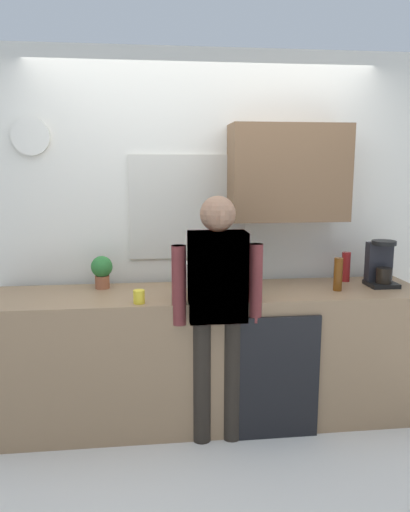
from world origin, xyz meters
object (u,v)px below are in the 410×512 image
cup_blue_mug (214,285)px  bottle_red_vinegar (346,267)px  cup_white_mug (195,289)px  cup_yellow_cup (139,297)px  person_at_sink (217,300)px  storage_canister (185,274)px  potted_plant (102,270)px  bottle_green_wine (250,268)px  bottle_amber_beer (338,274)px  person_guest (217,300)px  coffee_maker (381,265)px

cup_blue_mug → bottle_red_vinegar: bearing=10.7°
cup_blue_mug → cup_white_mug: bearing=-142.8°
cup_yellow_cup → person_at_sink: (0.49, -0.06, -0.02)m
bottle_red_vinegar → person_at_sink: person_at_sink is taller
cup_yellow_cup → person_at_sink: bearing=-7.2°
cup_yellow_cup → storage_canister: (0.32, 0.42, 0.04)m
storage_canister → cup_white_mug: bearing=-81.1°
bottle_red_vinegar → cup_blue_mug: bearing=-169.3°
potted_plant → person_at_sink: 0.90m
bottle_green_wine → bottle_amber_beer: bottle_green_wine is taller
potted_plant → person_guest: size_ratio=0.14×
storage_canister → bottle_green_wine: bearing=-18.1°
person_at_sink → person_guest: size_ratio=1.00×
person_guest → person_at_sink: bearing=-0.0°
person_at_sink → person_guest: (0.00, 0.00, 0.00)m
cup_blue_mug → cup_white_mug: cup_blue_mug is taller
cup_white_mug → storage_canister: storage_canister is taller
coffee_maker → cup_blue_mug: coffee_maker is taller
potted_plant → person_guest: 0.90m
cup_white_mug → potted_plant: (-0.63, 0.29, 0.08)m
person_at_sink → potted_plant: bearing=136.2°
bottle_red_vinegar → person_guest: size_ratio=0.14×
coffee_maker → storage_canister: (-1.40, 0.15, -0.06)m
bottle_red_vinegar → cup_yellow_cup: size_ratio=2.59×
bottle_green_wine → person_at_sink: person_at_sink is taller
cup_yellow_cup → person_at_sink: person_at_sink is taller
cup_white_mug → potted_plant: 0.70m
bottle_red_vinegar → person_at_sink: 1.15m
cup_white_mug → bottle_green_wine: bearing=20.4°
cup_white_mug → person_guest: size_ratio=0.06×
coffee_maker → storage_canister: size_ratio=1.94×
bottle_amber_beer → person_at_sink: (-0.87, -0.22, -0.09)m
bottle_green_wine → cup_blue_mug: (-0.26, -0.04, -0.10)m
potted_plant → cup_yellow_cup: bearing=-58.4°
potted_plant → storage_canister: bearing=-0.1°
cup_white_mug → cup_blue_mug: bearing=37.2°
bottle_amber_beer → cup_white_mug: (-0.99, -0.03, -0.07)m
bottle_red_vinegar → cup_white_mug: size_ratio=2.32×
coffee_maker → cup_yellow_cup: bearing=-171.0°
cup_blue_mug → bottle_green_wine: bearing=9.6°
bottle_green_wine → cup_white_mug: bottle_green_wine is taller
bottle_red_vinegar → storage_canister: size_ratio=1.29×
bottle_red_vinegar → storage_canister: (-1.20, -0.00, -0.03)m
coffee_maker → bottle_red_vinegar: bearing=141.9°
bottle_red_vinegar → cup_blue_mug: 1.04m
coffee_maker → potted_plant: coffee_maker is taller
cup_white_mug → person_at_sink: person_at_sink is taller
bottle_amber_beer → coffee_maker: bearing=17.1°
cup_yellow_cup → cup_blue_mug: 0.55m
bottle_green_wine → bottle_amber_beer: (0.59, -0.11, -0.03)m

